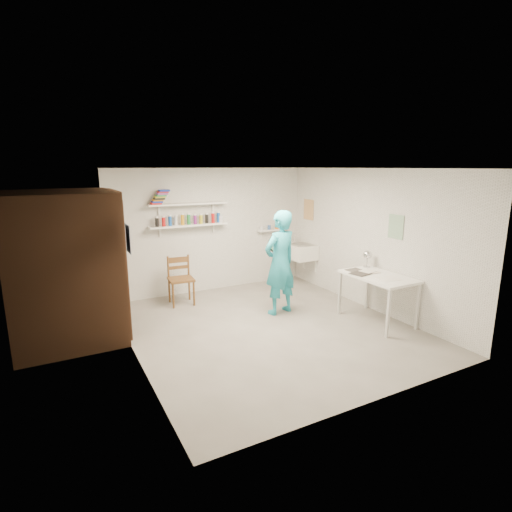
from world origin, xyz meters
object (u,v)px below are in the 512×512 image
wooden_chair (181,279)px  desk_lamp (368,255)px  work_table (377,299)px  belfast_sink (301,252)px  man (280,263)px  wall_clock (276,243)px

wooden_chair → desk_lamp: bearing=-29.0°
work_table → belfast_sink: bearing=87.3°
work_table → man: bearing=137.3°
work_table → desk_lamp: 0.78m
man → work_table: size_ratio=1.52×
man → desk_lamp: size_ratio=12.13×
belfast_sink → man: man is taller
work_table → wooden_chair: bearing=137.6°
wall_clock → desk_lamp: (1.30, -0.82, -0.18)m
man → desk_lamp: bearing=143.9°
wall_clock → wooden_chair: size_ratio=0.34×
belfast_sink → wooden_chair: size_ratio=0.65×
belfast_sink → wall_clock: (-1.22, -1.02, 0.46)m
man → work_table: (1.15, -1.06, -0.49)m
man → desk_lamp: (1.34, -0.60, 0.11)m
belfast_sink → wall_clock: size_ratio=1.92×
belfast_sink → desk_lamp: size_ratio=4.18×
belfast_sink → man: (-1.26, -1.23, 0.17)m
desk_lamp → belfast_sink: bearing=92.5°
belfast_sink → work_table: belfast_sink is taller
wall_clock → wooden_chair: 1.83m
man → wooden_chair: 1.84m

